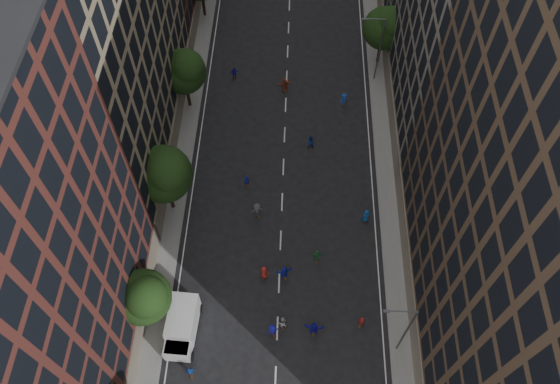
{
  "coord_description": "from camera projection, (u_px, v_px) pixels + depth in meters",
  "views": [
    {
      "loc": [
        0.8,
        -3.08,
        48.04
      ],
      "look_at": [
        -0.21,
        26.93,
        2.0
      ],
      "focal_mm": 35.0,
      "sensor_mm": 36.0,
      "label": 1
    }
  ],
  "objects": [
    {
      "name": "skater_10",
      "position": [
        317.0,
        256.0,
        52.2
      ],
      "size": [
        1.11,
        0.47,
        1.88
      ],
      "primitive_type": "imported",
      "rotation": [
        0.0,
        0.0,
        3.15
      ],
      "color": "#216F37",
      "rests_on": "ground"
    },
    {
      "name": "tree_left_2",
      "position": [
        164.0,
        173.0,
        50.91
      ],
      "size": [
        5.6,
        5.6,
        9.45
      ],
      "color": "black",
      "rests_on": "ground"
    },
    {
      "name": "skater_8",
      "position": [
        282.0,
        322.0,
        48.69
      ],
      "size": [
        0.94,
        0.78,
        1.77
      ],
      "primitive_type": "imported",
      "rotation": [
        0.0,
        0.0,
        3.28
      ],
      "color": "#AFB0AC",
      "rests_on": "ground"
    },
    {
      "name": "ground",
      "position": [
        286.0,
        108.0,
        63.77
      ],
      "size": [
        240.0,
        240.0,
        0.0
      ],
      "primitive_type": "plane",
      "color": "black",
      "rests_on": "ground"
    },
    {
      "name": "skater_17",
      "position": [
        285.0,
        85.0,
        64.52
      ],
      "size": [
        1.78,
        1.08,
        1.83
      ],
      "primitive_type": "imported",
      "rotation": [
        0.0,
        0.0,
        3.48
      ],
      "color": "#A2391B",
      "rests_on": "ground"
    },
    {
      "name": "skater_4",
      "position": [
        190.0,
        372.0,
        46.46
      ],
      "size": [
        0.95,
        0.61,
        1.5
      ],
      "primitive_type": "imported",
      "rotation": [
        0.0,
        0.0,
        3.44
      ],
      "color": "#1547AC",
      "rests_on": "ground"
    },
    {
      "name": "skater_3",
      "position": [
        273.0,
        331.0,
        48.3
      ],
      "size": [
        1.28,
        1.05,
        1.72
      ],
      "primitive_type": "imported",
      "rotation": [
        0.0,
        0.0,
        3.58
      ],
      "color": "#1614A6",
      "rests_on": "ground"
    },
    {
      "name": "sidewalk_left",
      "position": [
        191.0,
        60.0,
        68.03
      ],
      "size": [
        4.0,
        105.0,
        0.15
      ],
      "primitive_type": "cube",
      "color": "slate",
      "rests_on": "ground"
    },
    {
      "name": "bldg_left_b",
      "position": [
        66.0,
        13.0,
        47.15
      ],
      "size": [
        14.0,
        26.0,
        34.0
      ],
      "primitive_type": "cube",
      "color": "#8B795B",
      "rests_on": "ground"
    },
    {
      "name": "skater_5",
      "position": [
        314.0,
        329.0,
        48.31
      ],
      "size": [
        1.81,
        0.73,
        1.9
      ],
      "primitive_type": "imported",
      "rotation": [
        0.0,
        0.0,
        3.04
      ],
      "color": "#1815AE",
      "rests_on": "ground"
    },
    {
      "name": "skater_7",
      "position": [
        362.0,
        321.0,
        48.85
      ],
      "size": [
        0.67,
        0.55,
        1.57
      ],
      "primitive_type": "imported",
      "rotation": [
        0.0,
        0.0,
        2.78
      ],
      "color": "maroon",
      "rests_on": "ground"
    },
    {
      "name": "streetlamp_far",
      "position": [
        378.0,
        47.0,
        61.98
      ],
      "size": [
        2.64,
        0.22,
        9.06
      ],
      "color": "#595B60",
      "rests_on": "ground"
    },
    {
      "name": "sidewalk_right",
      "position": [
        384.0,
        65.0,
        67.58
      ],
      "size": [
        4.0,
        105.0,
        0.15
      ],
      "primitive_type": "cube",
      "color": "slate",
      "rests_on": "ground"
    },
    {
      "name": "skater_11",
      "position": [
        284.0,
        272.0,
        51.35
      ],
      "size": [
        1.72,
        1.01,
        1.77
      ],
      "primitive_type": "imported",
      "rotation": [
        0.0,
        0.0,
        3.46
      ],
      "color": "#1620B5",
      "rests_on": "ground"
    },
    {
      "name": "skater_14",
      "position": [
        310.0,
        142.0,
        59.85
      ],
      "size": [
        1.0,
        0.85,
        1.81
      ],
      "primitive_type": "imported",
      "rotation": [
        0.0,
        0.0,
        3.34
      ],
      "color": "navy",
      "rests_on": "ground"
    },
    {
      "name": "skater_9",
      "position": [
        257.0,
        210.0,
        55.03
      ],
      "size": [
        1.37,
        1.03,
        1.89
      ],
      "primitive_type": "imported",
      "rotation": [
        0.0,
        0.0,
        3.44
      ],
      "color": "#424247",
      "rests_on": "ground"
    },
    {
      "name": "skater_6",
      "position": [
        264.0,
        272.0,
        51.35
      ],
      "size": [
        1.02,
        0.87,
        1.78
      ],
      "primitive_type": "imported",
      "rotation": [
        0.0,
        0.0,
        2.73
      ],
      "color": "#AD231C",
      "rests_on": "ground"
    },
    {
      "name": "tree_left_3",
      "position": [
        184.0,
        70.0,
        59.02
      ],
      "size": [
        5.0,
        5.0,
        8.58
      ],
      "color": "black",
      "rests_on": "ground"
    },
    {
      "name": "skater_15",
      "position": [
        344.0,
        100.0,
        63.39
      ],
      "size": [
        1.2,
        0.93,
        1.64
      ],
      "primitive_type": "imported",
      "rotation": [
        0.0,
        0.0,
        3.48
      ],
      "color": "#173FBC",
      "rests_on": "ground"
    },
    {
      "name": "streetlamp_near",
      "position": [
        405.0,
        329.0,
        43.96
      ],
      "size": [
        2.64,
        0.22,
        9.06
      ],
      "color": "#595B60",
      "rests_on": "ground"
    },
    {
      "name": "skater_13",
      "position": [
        246.0,
        181.0,
        57.19
      ],
      "size": [
        0.66,
        0.53,
        1.56
      ],
      "primitive_type": "imported",
      "rotation": [
        0.0,
        0.0,
        3.47
      ],
      "color": "#121895",
      "rests_on": "ground"
    },
    {
      "name": "tree_right_a",
      "position": [
        386.0,
        27.0,
        63.13
      ],
      "size": [
        5.0,
        5.0,
        8.39
      ],
      "color": "black",
      "rests_on": "ground"
    },
    {
      "name": "skater_12",
      "position": [
        366.0,
        216.0,
        54.71
      ],
      "size": [
        0.98,
        0.77,
        1.77
      ],
      "primitive_type": "imported",
      "rotation": [
        0.0,
        0.0,
        3.41
      ],
      "color": "#124395",
      "rests_on": "ground"
    },
    {
      "name": "tree_left_1",
      "position": [
        144.0,
        297.0,
        45.05
      ],
      "size": [
        4.8,
        4.8,
        8.21
      ],
      "color": "black",
      "rests_on": "ground"
    },
    {
      "name": "skater_16",
      "position": [
        234.0,
        74.0,
        65.6
      ],
      "size": [
        1.12,
        0.69,
        1.78
      ],
      "primitive_type": "imported",
      "rotation": [
        0.0,
        0.0,
        3.4
      ],
      "color": "#1A1293",
      "rests_on": "ground"
    },
    {
      "name": "cargo_van",
      "position": [
        182.0,
        326.0,
        47.87
      ],
      "size": [
        2.84,
        5.54,
        2.87
      ],
      "rotation": [
        0.0,
        0.0,
        -0.06
      ],
      "color": "silver",
      "rests_on": "ground"
    }
  ]
}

